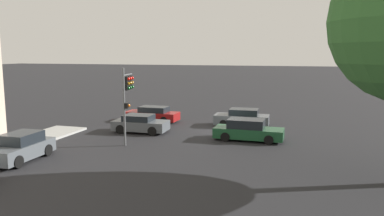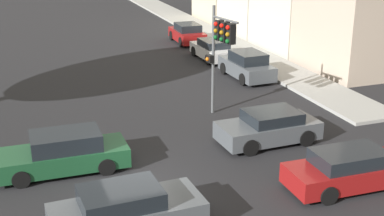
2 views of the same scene
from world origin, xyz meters
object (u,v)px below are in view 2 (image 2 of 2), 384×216
at_px(crossing_car_2, 269,127).
at_px(parked_car_0, 247,66).
at_px(parked_car_1, 213,50).
at_px(crossing_car_0, 352,169).
at_px(crossing_car_1, 126,212).
at_px(crossing_car_3, 63,153).
at_px(traffic_signal, 221,40).
at_px(parked_car_2, 187,34).

relative_size(crossing_car_2, parked_car_0, 1.02).
bearing_deg(parked_car_1, parked_car_0, -179.39).
height_order(crossing_car_0, parked_car_0, parked_car_0).
relative_size(crossing_car_1, crossing_car_3, 0.94).
xyz_separation_m(crossing_car_3, parked_car_0, (11.61, 8.69, 0.05)).
bearing_deg(crossing_car_1, traffic_signal, 49.53).
distance_m(crossing_car_1, crossing_car_3, 4.99).
bearing_deg(parked_car_0, traffic_signal, 141.81).
bearing_deg(parked_car_2, crossing_car_3, 150.21).
bearing_deg(traffic_signal, parked_car_2, -114.33).
relative_size(crossing_car_0, parked_car_0, 1.16).
bearing_deg(crossing_car_3, traffic_signal, -156.08).
height_order(traffic_signal, parked_car_1, traffic_signal).
relative_size(traffic_signal, crossing_car_0, 1.07).
distance_m(traffic_signal, parked_car_2, 16.37).
bearing_deg(crossing_car_2, parked_car_2, -101.44).
bearing_deg(crossing_car_0, parked_car_0, 81.00).
bearing_deg(parked_car_1, crossing_car_2, 165.91).
bearing_deg(traffic_signal, crossing_car_2, 91.71).
distance_m(traffic_signal, parked_car_1, 11.39).
distance_m(crossing_car_1, parked_car_2, 25.85).
xyz_separation_m(crossing_car_2, parked_car_0, (3.30, 8.93, 0.08)).
bearing_deg(crossing_car_2, crossing_car_0, 99.12).
bearing_deg(parked_car_0, crossing_car_0, 167.84).
distance_m(crossing_car_3, parked_car_2, 22.11).
bearing_deg(parked_car_2, parked_car_0, -178.02).
distance_m(crossing_car_0, parked_car_0, 13.60).
relative_size(crossing_car_3, parked_car_2, 1.21).
xyz_separation_m(crossing_car_1, parked_car_2, (10.38, 23.67, -0.01)).
bearing_deg(parked_car_2, crossing_car_0, 175.92).
bearing_deg(crossing_car_0, parked_car_1, 84.17).
relative_size(traffic_signal, parked_car_1, 1.28).
bearing_deg(parked_car_0, parked_car_2, -1.59).
bearing_deg(crossing_car_1, parked_car_1, 58.66).
bearing_deg(crossing_car_1, parked_car_2, 64.20).
height_order(crossing_car_3, parked_car_1, crossing_car_3).
xyz_separation_m(crossing_car_1, parked_car_1, (10.26, 18.35, -0.06)).
relative_size(crossing_car_0, crossing_car_1, 1.06).
height_order(crossing_car_1, crossing_car_3, crossing_car_3).
bearing_deg(crossing_car_3, crossing_car_0, 153.72).
distance_m(crossing_car_0, parked_car_2, 23.64).
height_order(crossing_car_1, parked_car_2, crossing_car_1).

